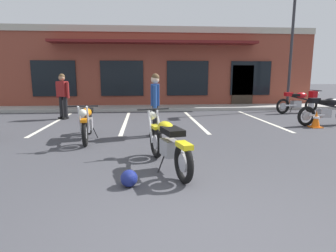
{
  "coord_description": "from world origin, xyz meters",
  "views": [
    {
      "loc": [
        -0.59,
        -2.48,
        1.66
      ],
      "look_at": [
        -0.07,
        3.56,
        0.55
      ],
      "focal_mm": 30.46,
      "sensor_mm": 36.0,
      "label": 1
    }
  ],
  "objects": [
    {
      "name": "ground_plane",
      "position": [
        0.0,
        3.61,
        0.0
      ],
      "size": [
        80.0,
        80.0,
        0.0
      ],
      "primitive_type": "plane",
      "color": "#3D3D42"
    },
    {
      "name": "sidewalk_kerb",
      "position": [
        0.0,
        11.12,
        0.07
      ],
      "size": [
        22.0,
        1.8,
        0.14
      ],
      "primitive_type": "cube",
      "color": "#A8A59E",
      "rests_on": "ground_plane"
    },
    {
      "name": "brick_storefront_building",
      "position": [
        0.0,
        14.68,
        1.97
      ],
      "size": [
        16.2,
        6.66,
        3.94
      ],
      "color": "brown",
      "rests_on": "ground_plane"
    },
    {
      "name": "painted_stall_lines",
      "position": [
        0.0,
        7.52,
        0.0
      ],
      "size": [
        7.51,
        4.8,
        0.01
      ],
      "color": "silver",
      "rests_on": "ground_plane"
    },
    {
      "name": "motorcycle_foreground_classic",
      "position": [
        -0.18,
        2.38,
        0.46
      ],
      "size": [
        0.9,
        2.07,
        0.98
      ],
      "color": "black",
      "rests_on": "ground_plane"
    },
    {
      "name": "motorcycle_red_sportbike",
      "position": [
        6.1,
        9.2,
        0.53
      ],
      "size": [
        2.09,
        0.8,
        0.98
      ],
      "color": "black",
      "rests_on": "ground_plane"
    },
    {
      "name": "motorcycle_black_cruiser",
      "position": [
        -2.03,
        4.79,
        0.46
      ],
      "size": [
        0.68,
        2.11,
        0.98
      ],
      "color": "black",
      "rests_on": "ground_plane"
    },
    {
      "name": "motorcycle_silver_naked",
      "position": [
        5.48,
        6.31,
        0.53
      ],
      "size": [
        2.11,
        0.7,
        0.98
      ],
      "color": "black",
      "rests_on": "ground_plane"
    },
    {
      "name": "person_in_black_shirt",
      "position": [
        -0.28,
        5.11,
        0.95
      ],
      "size": [
        0.29,
        0.61,
        1.68
      ],
      "color": "black",
      "rests_on": "ground_plane"
    },
    {
      "name": "person_in_shorts_foreground",
      "position": [
        -3.56,
        8.38,
        0.95
      ],
      "size": [
        0.57,
        0.4,
        1.68
      ],
      "color": "black",
      "rests_on": "ground_plane"
    },
    {
      "name": "helmet_on_pavement",
      "position": [
        -0.82,
        1.58,
        0.13
      ],
      "size": [
        0.26,
        0.26,
        0.26
      ],
      "color": "navy",
      "rests_on": "ground_plane"
    },
    {
      "name": "traffic_cone",
      "position": [
        4.8,
        5.91,
        0.26
      ],
      "size": [
        0.34,
        0.34,
        0.53
      ],
      "color": "orange",
      "rests_on": "ground_plane"
    },
    {
      "name": "parking_lot_lamp_post",
      "position": [
        5.98,
        9.92,
        3.38
      ],
      "size": [
        0.24,
        0.76,
        5.26
      ],
      "color": "#2D2D33",
      "rests_on": "ground_plane"
    }
  ]
}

